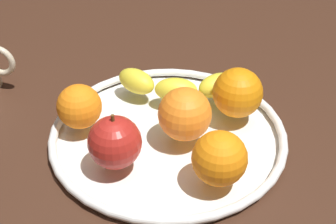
{
  "coord_description": "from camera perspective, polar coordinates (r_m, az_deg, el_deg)",
  "views": [
    {
      "loc": [
        12.59,
        -50.18,
        43.34
      ],
      "look_at": [
        0.0,
        0.0,
        4.8
      ],
      "focal_mm": 50.79,
      "sensor_mm": 36.0,
      "label": 1
    }
  ],
  "objects": [
    {
      "name": "orange_back_right",
      "position": [
        0.63,
        2.02,
        -0.25
      ],
      "size": [
        7.27,
        7.27,
        7.27
      ],
      "primitive_type": "sphere",
      "color": "orange",
      "rests_on": "fruit_bowl"
    },
    {
      "name": "orange_front_left",
      "position": [
        0.68,
        8.36,
        2.3
      ],
      "size": [
        7.18,
        7.18,
        7.18
      ],
      "primitive_type": "sphere",
      "color": "orange",
      "rests_on": "fruit_bowl"
    },
    {
      "name": "ground_plane",
      "position": [
        0.69,
        0.0,
        -4.55
      ],
      "size": [
        166.3,
        166.3,
        4.0
      ],
      "primitive_type": "cube",
      "color": "#3C2317"
    },
    {
      "name": "fruit_bowl",
      "position": [
        0.67,
        0.0,
        -2.67
      ],
      "size": [
        33.23,
        33.23,
        1.8
      ],
      "color": "white",
      "rests_on": "ground_plane"
    },
    {
      "name": "orange_center",
      "position": [
        0.66,
        -10.6,
        0.65
      ],
      "size": [
        6.25,
        6.25,
        6.25
      ],
      "primitive_type": "sphere",
      "color": "orange",
      "rests_on": "fruit_bowl"
    },
    {
      "name": "apple",
      "position": [
        0.59,
        -6.41,
        -3.63
      ],
      "size": [
        6.81,
        6.81,
        7.61
      ],
      "color": "#AD231C",
      "rests_on": "fruit_bowl"
    },
    {
      "name": "banana",
      "position": [
        0.72,
        1.38,
        3.24
      ],
      "size": [
        19.77,
        8.58,
        3.67
      ],
      "rotation": [
        0.0,
        0.0,
        0.15
      ],
      "color": "yellow",
      "rests_on": "fruit_bowl"
    },
    {
      "name": "orange_back_left",
      "position": [
        0.57,
        6.21,
        -5.55
      ],
      "size": [
        6.79,
        6.79,
        6.79
      ],
      "primitive_type": "sphere",
      "color": "orange",
      "rests_on": "fruit_bowl"
    }
  ]
}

